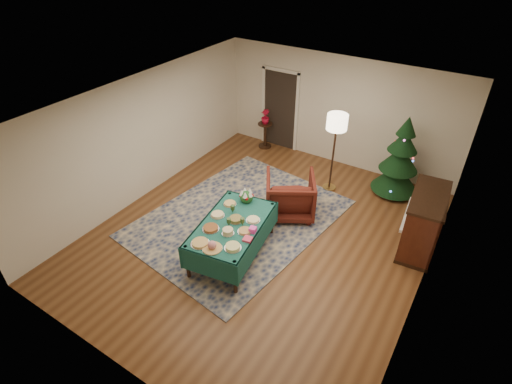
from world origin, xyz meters
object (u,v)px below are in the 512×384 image
Objects in this scene: armchair at (290,193)px; piano at (423,222)px; floor_lamp at (337,127)px; side_table at (265,136)px; christmas_tree at (400,160)px; buffet_table at (232,230)px; potted_plant at (265,120)px; gift_box at (253,230)px.

piano is at bearing 158.18° from armchair.
floor_lamp is 2.80m from side_table.
buffet_table is at bearing -117.76° from christmas_tree.
buffet_table is 4.33m from potted_plant.
buffet_table is at bearing -101.72° from floor_lamp.
christmas_tree is at bearing 120.05° from piano.
piano reaches higher than potted_plant.
potted_plant reaches higher than buffet_table.
piano is at bearing -22.66° from side_table.
christmas_tree is at bearing -4.71° from side_table.
gift_box is 3.13m from floor_lamp.
armchair is at bearing 95.15° from gift_box.
armchair is 3.05m from side_table.
armchair reaches higher than side_table.
armchair is at bearing -104.04° from floor_lamp.
side_table is (-1.71, 3.97, -0.24)m from buffet_table.
piano is (4.57, -1.91, -0.23)m from potted_plant.
piano is at bearing 35.79° from buffet_table.
gift_box is 3.96m from christmas_tree.
christmas_tree is (1.31, 0.65, -0.72)m from floor_lamp.
gift_box is 0.06× the size of floor_lamp.
floor_lamp reaches higher than potted_plant.
armchair is 2.61m from christmas_tree.
buffet_table is 1.08× the size of christmas_tree.
armchair is at bearing -49.06° from potted_plant.
armchair reaches higher than gift_box.
christmas_tree reaches higher than potted_plant.
potted_plant is at bearing 157.34° from piano.
gift_box is at bearing -139.71° from piano.
potted_plant is 4.96m from piano.
floor_lamp is 1.63m from christmas_tree.
piano is (2.86, 2.06, -0.00)m from buffet_table.
piano is at bearing -23.29° from floor_lamp.
christmas_tree reaches higher than armchair.
side_table is 3.69m from christmas_tree.
floor_lamp reaches higher than gift_box.
floor_lamp is 2.63m from potted_plant.
potted_plant is (-2.15, 3.96, 0.03)m from gift_box.
christmas_tree is at bearing -159.89° from armchair.
potted_plant is 3.65m from christmas_tree.
potted_plant is at bearing 118.43° from gift_box.
floor_lamp is at bearing -22.06° from potted_plant.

